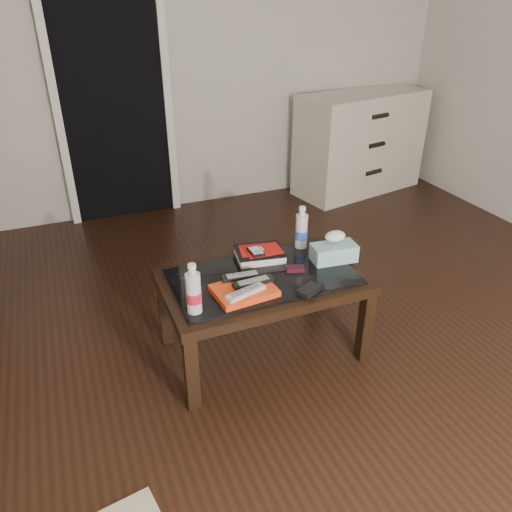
{
  "coord_description": "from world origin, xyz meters",
  "views": [
    {
      "loc": [
        -0.88,
        -1.6,
        1.74
      ],
      "look_at": [
        -0.05,
        0.41,
        0.55
      ],
      "focal_mm": 35.0,
      "sensor_mm": 36.0,
      "label": 1
    }
  ],
  "objects_px": {
    "dresser": "(360,143)",
    "tissue_box": "(334,253)",
    "textbook": "(260,254)",
    "water_bottle_right": "(301,227)",
    "water_bottle_left": "(193,288)",
    "coffee_table": "(263,286)"
  },
  "relations": [
    {
      "from": "dresser",
      "to": "tissue_box",
      "type": "distance_m",
      "value": 2.31
    },
    {
      "from": "textbook",
      "to": "water_bottle_right",
      "type": "height_order",
      "value": "water_bottle_right"
    },
    {
      "from": "water_bottle_left",
      "to": "tissue_box",
      "type": "height_order",
      "value": "water_bottle_left"
    },
    {
      "from": "dresser",
      "to": "water_bottle_right",
      "type": "relative_size",
      "value": 5.36
    },
    {
      "from": "dresser",
      "to": "water_bottle_left",
      "type": "relative_size",
      "value": 5.36
    },
    {
      "from": "water_bottle_left",
      "to": "water_bottle_right",
      "type": "height_order",
      "value": "same"
    },
    {
      "from": "coffee_table",
      "to": "tissue_box",
      "type": "relative_size",
      "value": 4.35
    },
    {
      "from": "coffee_table",
      "to": "tissue_box",
      "type": "bearing_deg",
      "value": 0.82
    },
    {
      "from": "textbook",
      "to": "water_bottle_left",
      "type": "bearing_deg",
      "value": -133.79
    },
    {
      "from": "textbook",
      "to": "tissue_box",
      "type": "relative_size",
      "value": 1.09
    },
    {
      "from": "tissue_box",
      "to": "coffee_table",
      "type": "bearing_deg",
      "value": -173.27
    },
    {
      "from": "textbook",
      "to": "dresser",
      "type": "bearing_deg",
      "value": 53.98
    },
    {
      "from": "dresser",
      "to": "textbook",
      "type": "relative_size",
      "value": 5.1
    },
    {
      "from": "textbook",
      "to": "tissue_box",
      "type": "distance_m",
      "value": 0.39
    },
    {
      "from": "water_bottle_left",
      "to": "tissue_box",
      "type": "bearing_deg",
      "value": 12.19
    },
    {
      "from": "water_bottle_right",
      "to": "water_bottle_left",
      "type": "bearing_deg",
      "value": -152.2
    },
    {
      "from": "dresser",
      "to": "water_bottle_right",
      "type": "height_order",
      "value": "dresser"
    },
    {
      "from": "coffee_table",
      "to": "water_bottle_left",
      "type": "bearing_deg",
      "value": -157.26
    },
    {
      "from": "dresser",
      "to": "water_bottle_left",
      "type": "bearing_deg",
      "value": -148.16
    },
    {
      "from": "coffee_table",
      "to": "dresser",
      "type": "relative_size",
      "value": 0.78
    },
    {
      "from": "water_bottle_left",
      "to": "water_bottle_right",
      "type": "xyz_separation_m",
      "value": [
        0.71,
        0.38,
        0.0
      ]
    },
    {
      "from": "dresser",
      "to": "water_bottle_right",
      "type": "bearing_deg",
      "value": -142.56
    }
  ]
}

